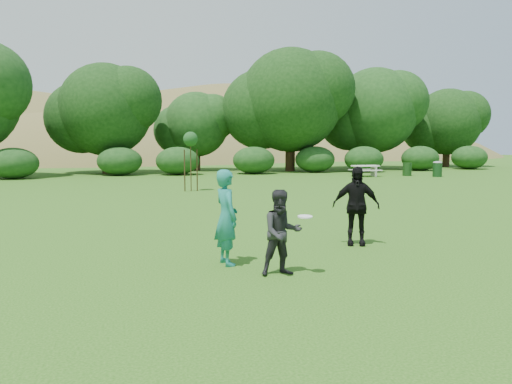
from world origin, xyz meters
TOP-DOWN VIEW (x-y plane):
  - ground at (0.00, 0.00)m, footprint 120.00×120.00m
  - player_teal at (-1.46, 0.03)m, footprint 0.56×0.75m
  - player_grey at (-0.66, -1.00)m, footprint 0.77×0.60m
  - player_black at (1.85, 1.01)m, footprint 1.17×0.84m
  - trash_can_near at (15.90, 20.66)m, footprint 0.60×0.60m
  - frisbee at (-0.27, -1.15)m, footprint 0.27×0.27m
  - sapling at (0.02, 14.42)m, footprint 0.70×0.70m
  - picnic_table at (12.78, 20.83)m, footprint 1.80×1.48m
  - trash_can_lidded at (17.31, 19.27)m, footprint 0.60×0.60m
  - hillside at (-0.56, 68.45)m, footprint 150.00×72.00m
  - tree_row at (3.23, 28.68)m, footprint 53.92×10.38m

SIDE VIEW (x-z plane):
  - hillside at x=-0.56m, z-range -37.97..14.03m
  - ground at x=0.00m, z-range 0.00..0.00m
  - trash_can_near at x=15.90m, z-range 0.00..0.90m
  - picnic_table at x=12.78m, z-range 0.14..0.90m
  - trash_can_lidded at x=17.31m, z-range 0.02..1.07m
  - player_grey at x=-0.66m, z-range 0.00..1.56m
  - player_black at x=1.85m, z-range 0.00..1.84m
  - player_teal at x=-1.46m, z-range 0.00..1.88m
  - frisbee at x=-0.27m, z-range 1.06..1.10m
  - sapling at x=0.02m, z-range 0.99..3.84m
  - tree_row at x=3.23m, z-range 0.06..9.69m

